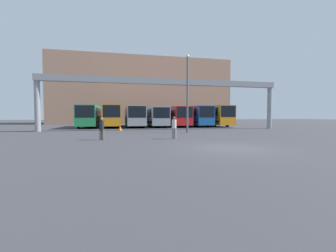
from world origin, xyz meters
TOP-DOWN VIEW (x-y plane):
  - ground_plane at (0.00, 0.00)m, footprint 200.00×200.00m
  - building_backdrop at (0.00, 44.11)m, footprint 40.45×12.00m
  - overhead_gantry at (0.00, 16.01)m, footprint 29.24×0.80m
  - bus_slot_0 at (-9.93, 24.30)m, footprint 2.60×10.11m
  - bus_slot_1 at (-6.62, 25.07)m, footprint 2.45×11.66m
  - bus_slot_2 at (-3.31, 25.18)m, footprint 2.62×11.87m
  - bus_slot_3 at (0.00, 25.28)m, footprint 2.56×12.07m
  - bus_slot_4 at (3.31, 25.45)m, footprint 2.56×12.42m
  - bus_slot_5 at (6.62, 25.39)m, footprint 2.52×12.30m
  - bus_slot_6 at (9.93, 24.84)m, footprint 2.58×11.21m
  - pedestrian_near_center at (-6.94, 5.64)m, footprint 0.33×0.33m
  - pedestrian_mid_left at (-1.76, 5.28)m, footprint 0.34×0.34m
  - traffic_cone at (-5.58, 15.83)m, footprint 0.48×0.48m
  - lamp_post at (1.12, 11.17)m, footprint 0.36×0.36m

SIDE VIEW (x-z plane):
  - ground_plane at x=0.00m, z-range 0.00..0.00m
  - traffic_cone at x=-5.58m, z-range 0.00..0.55m
  - pedestrian_near_center at x=-6.94m, z-range 0.05..1.63m
  - pedestrian_mid_left at x=-1.76m, z-range 0.05..1.70m
  - bus_slot_3 at x=0.00m, z-range 0.23..3.22m
  - bus_slot_4 at x=3.31m, z-range 0.24..3.34m
  - bus_slot_2 at x=-3.31m, z-range 0.24..3.38m
  - bus_slot_0 at x=-9.93m, z-range 0.24..3.39m
  - bus_slot_5 at x=6.62m, z-range 0.25..3.44m
  - bus_slot_1 at x=-6.62m, z-range 0.24..3.48m
  - bus_slot_6 at x=9.93m, z-range 0.25..3.56m
  - lamp_post at x=1.12m, z-range 0.36..8.28m
  - overhead_gantry at x=0.00m, z-range 2.15..8.36m
  - building_backdrop at x=0.00m, z-range 0.00..14.93m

